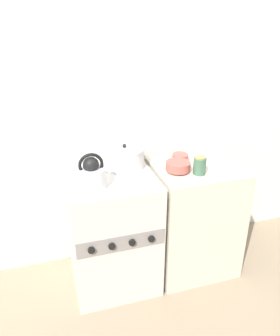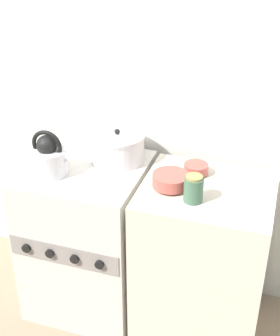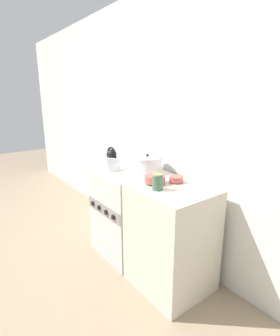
% 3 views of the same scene
% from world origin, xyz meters
% --- Properties ---
extents(ground_plane, '(12.00, 12.00, 0.00)m').
position_xyz_m(ground_plane, '(0.00, 0.00, 0.00)').
color(ground_plane, gray).
extents(wall_back, '(7.00, 0.06, 2.50)m').
position_xyz_m(wall_back, '(0.00, 0.64, 1.25)').
color(wall_back, silver).
rests_on(wall_back, ground_plane).
extents(stove, '(0.59, 0.59, 0.85)m').
position_xyz_m(stove, '(0.00, 0.28, 0.43)').
color(stove, beige).
rests_on(stove, ground_plane).
extents(counter, '(0.60, 0.54, 0.86)m').
position_xyz_m(counter, '(0.62, 0.27, 0.43)').
color(counter, beige).
rests_on(counter, ground_plane).
extents(kettle, '(0.22, 0.18, 0.23)m').
position_xyz_m(kettle, '(-0.13, 0.18, 0.94)').
color(kettle, silver).
rests_on(kettle, stove).
extents(cooking_pot, '(0.28, 0.28, 0.17)m').
position_xyz_m(cooking_pot, '(0.13, 0.41, 0.93)').
color(cooking_pot, silver).
rests_on(cooking_pot, stove).
extents(enamel_bowl, '(0.17, 0.17, 0.07)m').
position_xyz_m(enamel_bowl, '(0.45, 0.23, 0.90)').
color(enamel_bowl, '#B75147').
rests_on(enamel_bowl, counter).
extents(small_ceramic_bowl, '(0.12, 0.12, 0.05)m').
position_xyz_m(small_ceramic_bowl, '(0.54, 0.38, 0.89)').
color(small_ceramic_bowl, '#B75147').
rests_on(small_ceramic_bowl, counter).
extents(storage_jar, '(0.08, 0.08, 0.12)m').
position_xyz_m(storage_jar, '(0.58, 0.15, 0.92)').
color(storage_jar, '#3F664C').
rests_on(storage_jar, counter).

